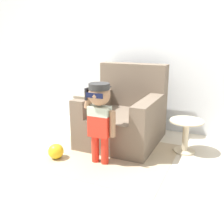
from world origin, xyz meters
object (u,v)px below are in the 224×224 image
at_px(person_child, 100,111).
at_px(armchair, 124,115).
at_px(side_table, 186,133).
at_px(toy_ball, 56,151).

bearing_deg(person_child, armchair, 91.12).
bearing_deg(armchair, side_table, -3.73).
relative_size(person_child, toy_ball, 5.05).
distance_m(person_child, side_table, 1.12).
distance_m(armchair, person_child, 0.78).
xyz_separation_m(armchair, person_child, (0.01, -0.74, 0.25)).
bearing_deg(side_table, armchair, 176.27).
relative_size(armchair, person_child, 1.15).
bearing_deg(toy_ball, person_child, 12.99).
bearing_deg(person_child, toy_ball, -167.01).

